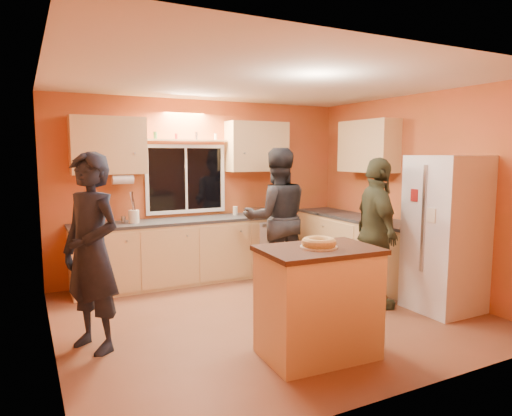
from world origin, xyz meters
TOP-DOWN VIEW (x-y plane):
  - ground at (0.00, 0.00)m, footprint 4.50×4.50m
  - room_shell at (0.12, 0.41)m, footprint 4.54×4.04m
  - back_counter at (0.01, 1.70)m, footprint 4.23×0.62m
  - right_counter at (1.95, 0.50)m, footprint 0.62×1.84m
  - refrigerator at (1.89, -0.80)m, footprint 0.72×0.70m
  - island at (-0.13, -1.14)m, footprint 1.06×0.75m
  - bundt_pastry at (-0.13, -1.14)m, footprint 0.31×0.31m
  - person_left at (-1.90, -0.07)m, footprint 0.72×0.80m
  - person_center at (0.62, 0.90)m, footprint 1.08×0.94m
  - person_right at (1.25, -0.35)m, footprint 0.79×1.13m
  - mixing_bowl at (0.68, 1.65)m, footprint 0.43×0.43m
  - utensil_crock at (-1.13, 1.69)m, footprint 0.14×0.14m
  - potted_plant at (1.99, -0.30)m, footprint 0.36×0.34m
  - red_box at (2.00, 0.36)m, footprint 0.19×0.16m

SIDE VIEW (x-z plane):
  - ground at x=0.00m, z-range 0.00..0.00m
  - back_counter at x=0.01m, z-range 0.00..0.90m
  - right_counter at x=1.95m, z-range 0.00..0.90m
  - island at x=-0.13m, z-range 0.01..1.00m
  - person_right at x=1.25m, z-range 0.00..1.78m
  - refrigerator at x=1.89m, z-range 0.00..1.80m
  - person_left at x=-1.90m, z-range 0.00..1.84m
  - red_box at x=2.00m, z-range 0.90..0.97m
  - mixing_bowl at x=0.68m, z-range 0.90..0.99m
  - person_center at x=0.62m, z-range 0.00..1.90m
  - utensil_crock at x=-1.13m, z-range 0.90..1.07m
  - bundt_pastry at x=-0.13m, z-range 0.99..1.08m
  - potted_plant at x=1.99m, z-range 0.90..1.21m
  - room_shell at x=0.12m, z-range 0.31..2.92m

